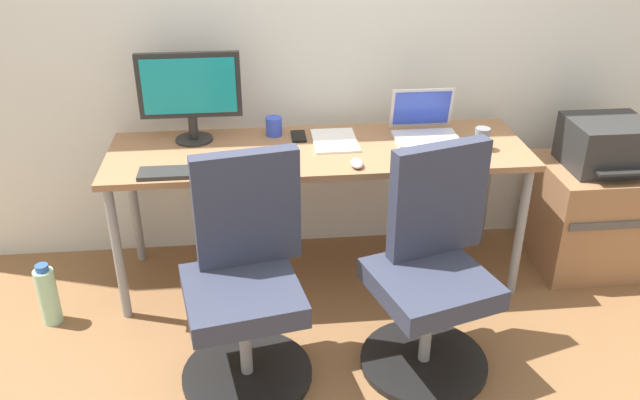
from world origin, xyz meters
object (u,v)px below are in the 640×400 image
at_px(office_chair_right, 431,273).
at_px(water_bottle_on_floor, 48,295).
at_px(desktop_monitor, 190,91).
at_px(office_chair_left, 245,284).
at_px(open_laptop, 425,126).
at_px(side_cabinet, 591,215).
at_px(coffee_mug, 274,126).
at_px(printer, 606,144).

height_order(office_chair_right, water_bottle_on_floor, office_chair_right).
relative_size(water_bottle_on_floor, desktop_monitor, 0.65).
height_order(office_chair_left, open_laptop, office_chair_left).
bearing_deg(side_cabinet, open_laptop, 172.83).
height_order(office_chair_left, coffee_mug, office_chair_left).
height_order(desktop_monitor, coffee_mug, desktop_monitor).
height_order(desktop_monitor, open_laptop, desktop_monitor).
bearing_deg(coffee_mug, side_cabinet, -7.21).
distance_m(office_chair_left, coffee_mug, 0.94).
distance_m(office_chair_right, printer, 1.24).
height_order(office_chair_left, side_cabinet, office_chair_left).
relative_size(office_chair_right, printer, 2.35).
bearing_deg(open_laptop, side_cabinet, -7.17).
xyz_separation_m(office_chair_right, desktop_monitor, (-0.98, 0.83, 0.54)).
height_order(office_chair_right, desktop_monitor, desktop_monitor).
relative_size(open_laptop, coffee_mug, 3.37).
relative_size(desktop_monitor, open_laptop, 1.55).
relative_size(office_chair_left, office_chair_right, 1.00).
distance_m(side_cabinet, coffee_mug, 1.70).
relative_size(side_cabinet, printer, 1.39).
xyz_separation_m(office_chair_right, open_laptop, (0.14, 0.77, 0.34)).
xyz_separation_m(office_chair_right, side_cabinet, (1.03, 0.66, -0.14)).
distance_m(desktop_monitor, open_laptop, 1.14).
relative_size(water_bottle_on_floor, coffee_mug, 3.37).
bearing_deg(office_chair_right, office_chair_left, 179.88).
distance_m(printer, water_bottle_on_floor, 2.76).
xyz_separation_m(water_bottle_on_floor, open_laptop, (1.81, 0.36, 0.62)).
bearing_deg(water_bottle_on_floor, coffee_mug, 22.97).
relative_size(side_cabinet, water_bottle_on_floor, 1.80).
bearing_deg(office_chair_left, printer, 20.16).
xyz_separation_m(office_chair_left, office_chair_right, (0.76, -0.00, 0.00)).
bearing_deg(coffee_mug, desktop_monitor, -175.38).
relative_size(printer, open_laptop, 1.29).
xyz_separation_m(office_chair_right, coffee_mug, (-0.60, 0.86, 0.33)).
height_order(side_cabinet, printer, printer).
bearing_deg(side_cabinet, desktop_monitor, 175.06).
bearing_deg(open_laptop, office_chair_right, -100.04).
bearing_deg(coffee_mug, office_chair_left, -100.51).
bearing_deg(water_bottle_on_floor, office_chair_left, -23.95).
height_order(printer, desktop_monitor, desktop_monitor).
bearing_deg(office_chair_right, desktop_monitor, 139.84).
bearing_deg(desktop_monitor, office_chair_left, -74.60).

